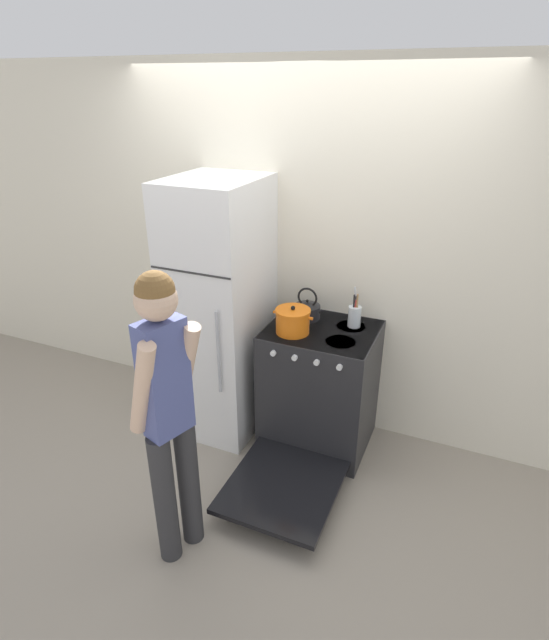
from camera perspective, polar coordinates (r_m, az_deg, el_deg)
ground_plane at (r=4.11m, az=2.26°, el=-9.89°), size 14.00×14.00×0.00m
wall_back at (r=3.56m, az=2.79°, el=7.36°), size 10.00×0.06×2.55m
refrigerator at (r=3.55m, az=-6.20°, el=1.02°), size 0.58×0.72×1.84m
stove_range at (r=3.52m, az=4.95°, el=-7.98°), size 0.72×1.33×0.90m
dutch_oven_pot at (r=3.23m, az=2.10°, el=-0.10°), size 0.27×0.23×0.19m
tea_kettle at (r=3.44m, az=3.77°, el=1.20°), size 0.23×0.18×0.23m
utensil_jar at (r=3.35m, az=9.14°, el=0.50°), size 0.09×0.09×0.28m
person at (r=2.53m, az=-12.09°, el=-9.82°), size 0.34×0.39×1.65m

